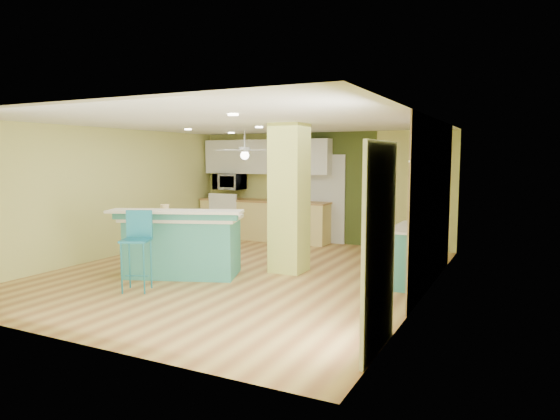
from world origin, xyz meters
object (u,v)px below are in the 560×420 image
object	(u,v)px
peninsula	(183,244)
bar_stool	(137,237)
side_counter	(413,255)
fruit_bowl	(278,199)
canister	(165,210)

from	to	relation	value
peninsula	bar_stool	xyz separation A→B (m)	(-0.03, -1.02, 0.26)
peninsula	side_counter	bearing A→B (deg)	-1.82
fruit_bowl	canister	distance (m)	3.75
side_counter	fruit_bowl	xyz separation A→B (m)	(-3.58, 2.48, 0.53)
bar_stool	fruit_bowl	size ratio (longest dim) A/B	4.08
fruit_bowl	bar_stool	bearing A→B (deg)	-89.12
peninsula	bar_stool	bearing A→B (deg)	-112.56
bar_stool	canister	xyz separation A→B (m)	(-0.26, 0.94, 0.29)
peninsula	fruit_bowl	bearing A→B (deg)	70.93
peninsula	canister	bearing A→B (deg)	173.77
bar_stool	fruit_bowl	bearing A→B (deg)	67.39
bar_stool	fruit_bowl	distance (m)	4.70
bar_stool	peninsula	bearing A→B (deg)	64.67
bar_stool	side_counter	world-z (taller)	bar_stool
bar_stool	canister	distance (m)	1.02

